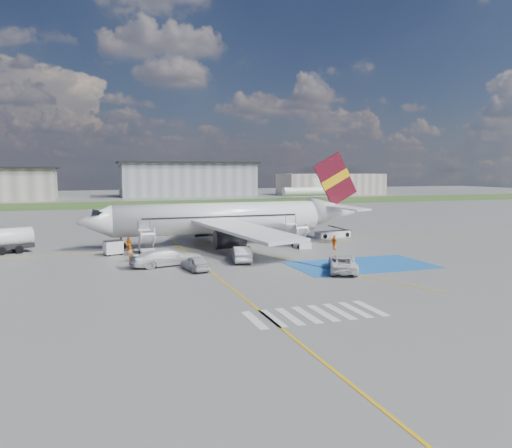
{
  "coord_description": "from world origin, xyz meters",
  "views": [
    {
      "loc": [
        -15.84,
        -47.02,
        9.43
      ],
      "look_at": [
        1.95,
        4.92,
        3.5
      ],
      "focal_mm": 35.0,
      "sensor_mm": 36.0,
      "label": 1
    }
  ],
  "objects_px": {
    "airliner": "(230,218)",
    "belt_loader": "(333,234)",
    "car_silver_a": "(195,263)",
    "van_white_b": "(167,255)",
    "gpu_cart": "(113,248)",
    "car_silver_b": "(241,254)",
    "van_white_a": "(343,260)"
  },
  "relations": [
    {
      "from": "car_silver_a",
      "to": "car_silver_b",
      "type": "distance_m",
      "value": 6.23
    },
    {
      "from": "gpu_cart",
      "to": "van_white_b",
      "type": "relative_size",
      "value": 0.4
    },
    {
      "from": "belt_loader",
      "to": "car_silver_a",
      "type": "distance_m",
      "value": 28.99
    },
    {
      "from": "gpu_cart",
      "to": "belt_loader",
      "type": "bearing_deg",
      "value": -8.45
    },
    {
      "from": "car_silver_b",
      "to": "gpu_cart",
      "type": "bearing_deg",
      "value": -23.62
    },
    {
      "from": "car_silver_a",
      "to": "van_white_b",
      "type": "xyz_separation_m",
      "value": [
        -2.11,
        3.3,
        0.39
      ]
    },
    {
      "from": "belt_loader",
      "to": "car_silver_a",
      "type": "relative_size",
      "value": 1.37
    },
    {
      "from": "belt_loader",
      "to": "gpu_cart",
      "type": "bearing_deg",
      "value": -178.63
    },
    {
      "from": "gpu_cart",
      "to": "car_silver_a",
      "type": "bearing_deg",
      "value": -77.97
    },
    {
      "from": "belt_loader",
      "to": "car_silver_a",
      "type": "xyz_separation_m",
      "value": [
        -23.47,
        -17.01,
        0.29
      ]
    },
    {
      "from": "car_silver_a",
      "to": "van_white_a",
      "type": "distance_m",
      "value": 13.94
    },
    {
      "from": "airliner",
      "to": "gpu_cart",
      "type": "height_order",
      "value": "airliner"
    },
    {
      "from": "van_white_a",
      "to": "car_silver_b",
      "type": "bearing_deg",
      "value": -19.04
    },
    {
      "from": "car_silver_a",
      "to": "van_white_a",
      "type": "relative_size",
      "value": 0.77
    },
    {
      "from": "van_white_b",
      "to": "gpu_cart",
      "type": "bearing_deg",
      "value": 16.59
    },
    {
      "from": "belt_loader",
      "to": "car_silver_b",
      "type": "bearing_deg",
      "value": -150.85
    },
    {
      "from": "airliner",
      "to": "gpu_cart",
      "type": "distance_m",
      "value": 15.32
    },
    {
      "from": "car_silver_a",
      "to": "van_white_b",
      "type": "distance_m",
      "value": 3.94
    },
    {
      "from": "gpu_cart",
      "to": "car_silver_a",
      "type": "xyz_separation_m",
      "value": [
        6.85,
        -11.53,
        -0.04
      ]
    },
    {
      "from": "belt_loader",
      "to": "van_white_b",
      "type": "height_order",
      "value": "van_white_b"
    },
    {
      "from": "car_silver_a",
      "to": "car_silver_b",
      "type": "bearing_deg",
      "value": -162.61
    },
    {
      "from": "van_white_a",
      "to": "gpu_cart",
      "type": "bearing_deg",
      "value": -13.35
    },
    {
      "from": "car_silver_a",
      "to": "belt_loader",
      "type": "bearing_deg",
      "value": -154.9
    },
    {
      "from": "van_white_b",
      "to": "car_silver_b",
      "type": "bearing_deg",
      "value": -106.08
    },
    {
      "from": "belt_loader",
      "to": "airliner",
      "type": "bearing_deg",
      "value": 177.46
    },
    {
      "from": "airliner",
      "to": "belt_loader",
      "type": "distance_m",
      "value": 16.08
    },
    {
      "from": "van_white_a",
      "to": "van_white_b",
      "type": "xyz_separation_m",
      "value": [
        -15.26,
        7.9,
        0.09
      ]
    },
    {
      "from": "gpu_cart",
      "to": "car_silver_b",
      "type": "xyz_separation_m",
      "value": [
        12.34,
        -8.58,
        0.08
      ]
    },
    {
      "from": "gpu_cart",
      "to": "van_white_b",
      "type": "distance_m",
      "value": 9.5
    },
    {
      "from": "gpu_cart",
      "to": "van_white_a",
      "type": "distance_m",
      "value": 25.7
    },
    {
      "from": "car_silver_b",
      "to": "van_white_b",
      "type": "relative_size",
      "value": 0.89
    },
    {
      "from": "car_silver_a",
      "to": "van_white_b",
      "type": "bearing_deg",
      "value": -68.3
    }
  ]
}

